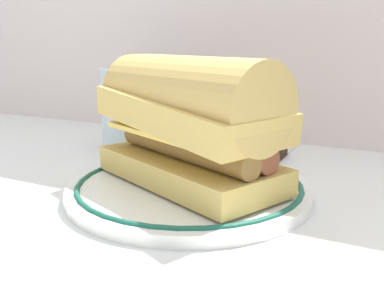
% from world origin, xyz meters
% --- Properties ---
extents(ground_plane, '(1.50, 1.50, 0.00)m').
position_xyz_m(ground_plane, '(0.00, 0.00, 0.00)').
color(ground_plane, silver).
extents(plate, '(0.25, 0.25, 0.01)m').
position_xyz_m(plate, '(0.00, 0.03, 0.01)').
color(plate, white).
rests_on(plate, ground_plane).
extents(sausage_sandwich, '(0.23, 0.17, 0.13)m').
position_xyz_m(sausage_sandwich, '(0.00, 0.03, 0.08)').
color(sausage_sandwich, tan).
rests_on(sausage_sandwich, plate).
extents(drinking_glass, '(0.07, 0.07, 0.12)m').
position_xyz_m(drinking_glass, '(-0.18, 0.17, 0.05)').
color(drinking_glass, silver).
rests_on(drinking_glass, ground_plane).
extents(butter_knife, '(0.02, 0.15, 0.01)m').
position_xyz_m(butter_knife, '(0.04, 0.24, 0.00)').
color(butter_knife, silver).
rests_on(butter_knife, ground_plane).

